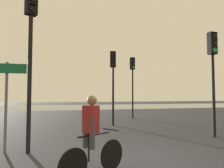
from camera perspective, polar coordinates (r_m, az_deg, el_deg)
name	(u,v)px	position (r m, az deg, el deg)	size (l,w,h in m)	color
ground_plane	(153,161)	(5.85, 10.63, -19.09)	(120.00, 120.00, 0.00)	#28282D
water_strip	(62,107)	(33.95, -13.03, -5.92)	(80.00, 16.00, 0.01)	slate
traffic_light_near_left	(31,36)	(6.92, -20.50, 11.75)	(0.39, 0.41, 4.88)	black
traffic_light_center	(113,74)	(12.26, 0.27, 2.76)	(0.39, 0.40, 4.14)	black
traffic_light_near_right	(213,63)	(9.70, 24.84, 4.90)	(0.33, 0.34, 4.20)	black
traffic_light_far_right	(133,76)	(16.24, 5.38, 2.11)	(0.37, 0.39, 4.50)	black
direction_sign_post	(6,93)	(6.99, -25.93, -2.15)	(1.10, 0.16, 2.60)	slate
cyclist	(92,136)	(4.47, -5.23, -13.28)	(1.49, 0.90, 1.62)	black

